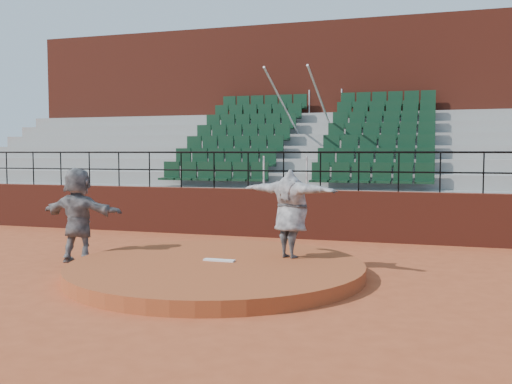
% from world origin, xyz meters
% --- Properties ---
extents(ground, '(90.00, 90.00, 0.00)m').
position_xyz_m(ground, '(0.00, 0.00, 0.00)').
color(ground, '#A84926').
rests_on(ground, ground).
extents(pitchers_mound, '(5.50, 5.50, 0.25)m').
position_xyz_m(pitchers_mound, '(0.00, 0.00, 0.12)').
color(pitchers_mound, '#9C4623').
rests_on(pitchers_mound, ground).
extents(pitching_rubber, '(0.60, 0.15, 0.03)m').
position_xyz_m(pitching_rubber, '(0.00, 0.15, 0.27)').
color(pitching_rubber, white).
rests_on(pitching_rubber, pitchers_mound).
extents(boundary_wall, '(24.00, 0.30, 1.30)m').
position_xyz_m(boundary_wall, '(0.00, 5.00, 0.65)').
color(boundary_wall, maroon).
rests_on(boundary_wall, ground).
extents(wall_railing, '(24.04, 0.05, 1.03)m').
position_xyz_m(wall_railing, '(0.00, 5.00, 2.03)').
color(wall_railing, black).
rests_on(wall_railing, boundary_wall).
extents(seating_deck, '(24.00, 5.97, 4.63)m').
position_xyz_m(seating_deck, '(0.00, 8.65, 1.44)').
color(seating_deck, gray).
rests_on(seating_deck, ground).
extents(press_box_facade, '(24.00, 3.00, 7.10)m').
position_xyz_m(press_box_facade, '(0.00, 12.60, 3.55)').
color(press_box_facade, maroon).
rests_on(press_box_facade, ground).
extents(pitcher, '(2.19, 1.21, 1.72)m').
position_xyz_m(pitcher, '(1.20, 0.91, 1.11)').
color(pitcher, black).
rests_on(pitcher, pitchers_mound).
extents(fielder, '(1.85, 0.61, 1.99)m').
position_xyz_m(fielder, '(-3.23, 0.38, 0.99)').
color(fielder, black).
rests_on(fielder, ground).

